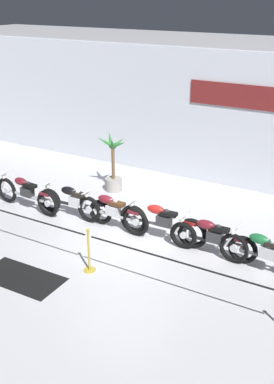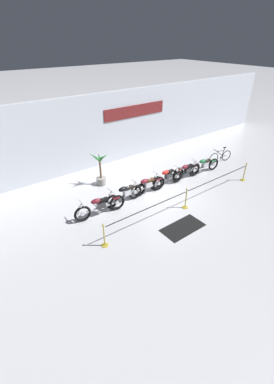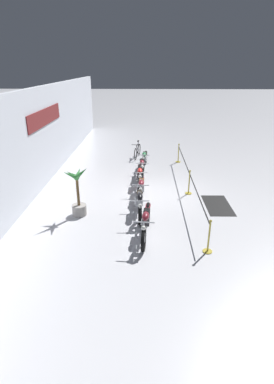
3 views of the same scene
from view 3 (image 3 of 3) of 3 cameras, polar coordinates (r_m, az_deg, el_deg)
The scene contains 14 objects.
ground_plane at distance 12.80m, azimuth 3.76°, elevation -0.21°, with size 120.00×120.00×0.00m, color silver.
back_wall at distance 12.97m, azimuth -19.51°, elevation 8.63°, with size 28.00×0.29×4.20m.
motorcycle_maroon_0 at distance 9.45m, azimuth 1.70°, elevation -5.82°, with size 2.42×0.62×0.96m.
motorcycle_black_1 at distance 10.83m, azimuth 0.49°, elevation -2.06°, with size 2.36×0.62×0.92m.
motorcycle_maroon_2 at distance 11.95m, azimuth 0.82°, elevation 0.58°, with size 2.22×0.62×0.95m.
motorcycle_red_3 at distance 13.29m, azimuth 0.54°, elevation 2.95°, with size 2.40×0.62×0.97m.
motorcycle_maroon_4 at distance 14.59m, azimuth 0.93°, elevation 4.70°, with size 2.17×0.62×0.93m.
motorcycle_green_5 at distance 15.81m, azimuth 1.41°, elevation 6.25°, with size 2.22×0.62×0.94m.
bicycle at distance 17.77m, azimuth 0.07°, elevation 7.79°, with size 1.68×0.49×0.94m.
potted_palm_left_of_row at distance 10.85m, azimuth -11.16°, elevation -0.78°, with size 0.96×0.82×1.87m.
stanchion_far_left at distance 11.50m, azimuth 10.79°, elevation 0.52°, with size 8.85×0.28×1.05m.
stanchion_mid_left at distance 12.78m, azimuth 9.85°, elevation 1.18°, with size 0.28×0.28×1.05m.
stanchion_mid_right at distance 17.00m, azimuth 7.88°, elevation 6.83°, with size 0.28×0.28×1.05m.
floor_banner at distance 12.09m, azimuth 15.10°, elevation -2.44°, with size 1.89×0.97×0.01m, color black.
Camera 3 is at (-11.76, 0.51, 5.04)m, focal length 28.00 mm.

